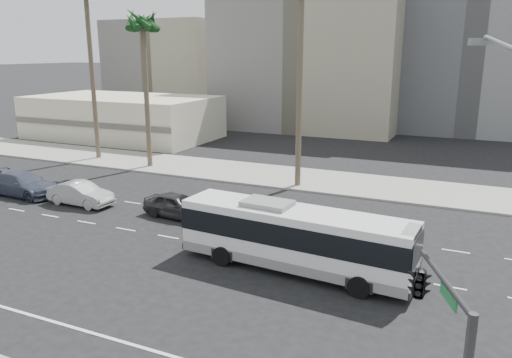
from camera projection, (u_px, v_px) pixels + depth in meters
The scene contains 12 objects.
ground at pixel (265, 254), 25.72m from camera, with size 700.00×700.00×0.00m, color black.
sidewalk_north at pixel (342, 183), 39.38m from camera, with size 120.00×7.00×0.15m, color gray.
commercial_low at pixel (123, 117), 59.99m from camera, with size 22.00×12.16×5.00m.
midrise_beige_west at pixel (315, 61), 67.96m from camera, with size 24.00×18.00×18.00m, color gray.
midrise_gray_center at pixel (478, 30), 65.17m from camera, with size 20.00×20.00×26.00m, color #5D5D61.
midrise_beige_far at pixel (175, 68), 83.12m from camera, with size 18.00×16.00×15.00m, color gray.
city_bus at pixel (294, 236), 23.51m from camera, with size 11.48×3.37×3.25m.
car_a at pixel (177, 205), 31.31m from camera, with size 4.57×1.84×1.56m, color #2B2B2D.
car_b at pixel (81, 194), 33.85m from camera, with size 4.78×1.67×1.58m, color #9FA0A1.
car_c at pixel (23, 184), 36.07m from camera, with size 5.89×2.39×1.71m, color #3B4355.
traffic_signal at pixel (423, 291), 11.64m from camera, with size 2.61×3.65×5.71m.
palm_mid at pixel (143, 26), 42.01m from camera, with size 4.42×4.42×13.68m.
Camera 1 is at (9.41, -22.00, 10.22)m, focal length 34.79 mm.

